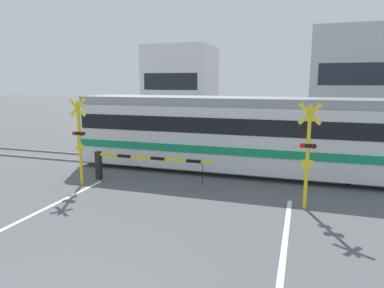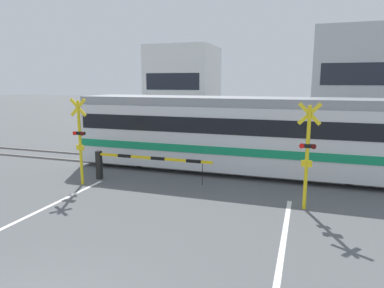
{
  "view_description": "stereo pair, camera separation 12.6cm",
  "coord_description": "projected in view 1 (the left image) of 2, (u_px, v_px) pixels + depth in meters",
  "views": [
    {
      "loc": [
        3.82,
        -3.18,
        3.87
      ],
      "look_at": [
        0.0,
        8.63,
        1.6
      ],
      "focal_mm": 32.0,
      "sensor_mm": 36.0,
      "label": 1
    },
    {
      "loc": [
        3.94,
        -3.14,
        3.87
      ],
      "look_at": [
        0.0,
        8.63,
        1.6
      ],
      "focal_mm": 32.0,
      "sensor_mm": 36.0,
      "label": 2
    }
  ],
  "objects": [
    {
      "name": "rail_track_far",
      "position": [
        214.0,
        164.0,
        16.1
      ],
      "size": [
        50.0,
        0.1,
        0.08
      ],
      "color": "gray",
      "rests_on": "ground_plane"
    },
    {
      "name": "building_right_of_street",
      "position": [
        358.0,
        80.0,
        27.29
      ],
      "size": [
        7.41,
        5.74,
        8.02
      ],
      "color": "#B2B7BC",
      "rests_on": "ground_plane"
    },
    {
      "name": "crossing_signal_left",
      "position": [
        79.0,
        138.0,
        12.72
      ],
      "size": [
        0.68,
        0.15,
        3.27
      ],
      "color": "yellow",
      "rests_on": "ground_plane"
    },
    {
      "name": "rail_track_near",
      "position": [
        206.0,
        172.0,
        14.76
      ],
      "size": [
        50.0,
        0.1,
        0.08
      ],
      "color": "gray",
      "rests_on": "ground_plane"
    },
    {
      "name": "commuter_train",
      "position": [
        238.0,
        132.0,
        14.76
      ],
      "size": [
        14.26,
        2.9,
        3.21
      ],
      "color": "silver",
      "rests_on": "ground_plane"
    },
    {
      "name": "building_left_of_street",
      "position": [
        181.0,
        85.0,
        31.91
      ],
      "size": [
        5.79,
        5.74,
        7.06
      ],
      "color": "white",
      "rests_on": "ground_plane"
    },
    {
      "name": "pedestrian",
      "position": [
        249.0,
        132.0,
        19.89
      ],
      "size": [
        0.38,
        0.22,
        1.7
      ],
      "color": "brown",
      "rests_on": "ground_plane"
    },
    {
      "name": "crossing_signal_right",
      "position": [
        308.0,
        151.0,
        10.28
      ],
      "size": [
        0.68,
        0.15,
        3.27
      ],
      "color": "yellow",
      "rests_on": "ground_plane"
    },
    {
      "name": "crossing_barrier_far",
      "position": [
        273.0,
        142.0,
        17.47
      ],
      "size": [
        4.81,
        0.2,
        1.14
      ],
      "color": "black",
      "rests_on": "ground_plane"
    },
    {
      "name": "crossing_barrier_near",
      "position": [
        129.0,
        162.0,
        13.23
      ],
      "size": [
        4.81,
        0.2,
        1.14
      ],
      "color": "black",
      "rests_on": "ground_plane"
    }
  ]
}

